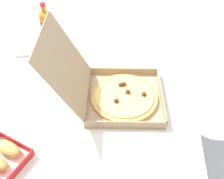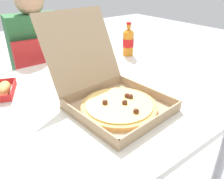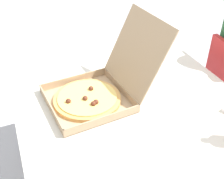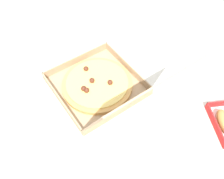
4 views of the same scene
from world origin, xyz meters
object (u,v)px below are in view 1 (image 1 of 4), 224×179
at_px(pizza_box_open, 115,91).
at_px(cola_bottle, 46,23).
at_px(napkin_pile, 25,50).
at_px(bread_side_box, 2,156).
at_px(paper_menu, 9,96).

distance_m(pizza_box_open, cola_bottle, 0.68).
distance_m(pizza_box_open, napkin_pile, 0.65).
bearing_deg(napkin_pile, bread_side_box, -167.03).
distance_m(cola_bottle, napkin_pile, 0.21).
bearing_deg(cola_bottle, napkin_pile, 150.36).
bearing_deg(paper_menu, pizza_box_open, -111.35).
bearing_deg(cola_bottle, paper_menu, 174.93).
relative_size(pizza_box_open, paper_menu, 2.61).
height_order(pizza_box_open, bread_side_box, pizza_box_open).
xyz_separation_m(pizza_box_open, napkin_pile, (0.33, 0.56, -0.04)).
relative_size(bread_side_box, napkin_pile, 2.12).
relative_size(bread_side_box, cola_bottle, 1.04).
distance_m(bread_side_box, cola_bottle, 0.87).
bearing_deg(cola_bottle, pizza_box_open, -136.69).
xyz_separation_m(bread_side_box, paper_menu, (0.33, 0.11, -0.02)).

